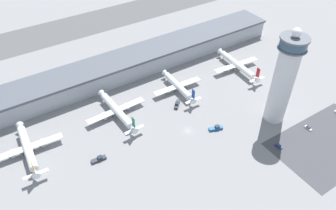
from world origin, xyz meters
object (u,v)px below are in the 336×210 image
at_px(control_tower, 284,79).
at_px(service_truck_fuel, 177,104).
at_px(airplane_gate_alpha, 27,148).
at_px(airplane_gate_bravo, 117,110).
at_px(service_truck_catering, 216,128).
at_px(airplane_gate_delta, 237,65).
at_px(car_grey_coupe, 308,128).
at_px(car_maroon_suv, 279,146).
at_px(service_truck_baggage, 99,159).
at_px(airplane_gate_charlie, 178,86).

xyz_separation_m(control_tower, service_truck_fuel, (-42.27, 40.32, -27.63)).
relative_size(control_tower, airplane_gate_alpha, 1.40).
relative_size(airplane_gate_bravo, service_truck_catering, 5.07).
distance_m(airplane_gate_delta, service_truck_catering, 64.65).
distance_m(airplane_gate_alpha, service_truck_fuel, 88.99).
distance_m(airplane_gate_bravo, service_truck_catering, 59.43).
bearing_deg(airplane_gate_alpha, service_truck_catering, -22.44).
bearing_deg(airplane_gate_delta, car_grey_coupe, -94.92).
bearing_deg(car_maroon_suv, airplane_gate_delta, 65.64).
bearing_deg(airplane_gate_alpha, control_tower, -20.94).
height_order(service_truck_fuel, car_maroon_suv, service_truck_fuel).
xyz_separation_m(airplane_gate_alpha, service_truck_fuel, (88.40, -9.69, -3.36)).
distance_m(control_tower, airplane_gate_bravo, 96.74).
relative_size(car_grey_coupe, car_maroon_suv, 1.06).
bearing_deg(airplane_gate_delta, service_truck_baggage, -168.22).
xyz_separation_m(service_truck_baggage, car_maroon_suv, (86.03, -44.18, -0.24)).
relative_size(airplane_gate_alpha, service_truck_baggage, 5.20).
xyz_separation_m(airplane_gate_bravo, car_maroon_suv, (62.56, -70.47, -3.49)).
bearing_deg(car_maroon_suv, airplane_gate_charlie, 104.46).
distance_m(airplane_gate_bravo, airplane_gate_delta, 93.64).
bearing_deg(service_truck_fuel, car_maroon_suv, -65.32).
relative_size(airplane_gate_alpha, car_maroon_suv, 9.88).
bearing_deg(airplane_gate_bravo, airplane_gate_charlie, 0.38).
bearing_deg(control_tower, airplane_gate_delta, 72.48).
xyz_separation_m(car_grey_coupe, car_maroon_suv, (-25.21, -0.71, 0.06)).
distance_m(airplane_gate_delta, car_grey_coupe, 68.25).
bearing_deg(airplane_gate_charlie, airplane_gate_bravo, -179.62).
bearing_deg(service_truck_baggage, airplane_gate_charlie, 21.42).
xyz_separation_m(airplane_gate_bravo, service_truck_baggage, (-23.47, -26.29, -3.25)).
xyz_separation_m(control_tower, service_truck_baggage, (-101.28, 25.69, -27.80)).
bearing_deg(service_truck_baggage, airplane_gate_alpha, 140.40).
relative_size(airplane_gate_alpha, airplane_gate_delta, 0.96).
height_order(control_tower, car_grey_coupe, control_tower).
distance_m(airplane_gate_bravo, service_truck_baggage, 35.39).
distance_m(airplane_gate_charlie, service_truck_fuel, 15.13).
xyz_separation_m(control_tower, car_grey_coupe, (9.97, -17.78, -28.10)).
height_order(service_truck_baggage, car_maroon_suv, service_truck_baggage).
distance_m(control_tower, service_truck_catering, 46.07).
distance_m(airplane_gate_alpha, service_truck_baggage, 38.31).
xyz_separation_m(airplane_gate_alpha, car_maroon_suv, (115.42, -68.50, -3.77)).
height_order(service_truck_catering, car_maroon_suv, service_truck_catering).
bearing_deg(service_truck_fuel, airplane_gate_alpha, 173.74).
bearing_deg(service_truck_baggage, control_tower, -14.23).
height_order(service_truck_fuel, service_truck_baggage, service_truck_fuel).
xyz_separation_m(control_tower, airplane_gate_charlie, (-33.50, 52.28, -24.61)).
bearing_deg(service_truck_baggage, airplane_gate_delta, 11.78).
distance_m(service_truck_catering, service_truck_baggage, 67.73).
relative_size(airplane_gate_alpha, car_grey_coupe, 9.31).
height_order(control_tower, airplane_gate_alpha, control_tower).
distance_m(airplane_gate_charlie, service_truck_catering, 41.82).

